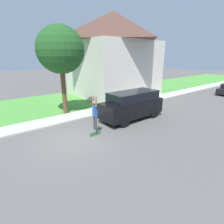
{
  "coord_description": "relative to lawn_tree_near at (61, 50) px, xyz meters",
  "views": [
    {
      "loc": [
        8.68,
        -4.02,
        4.64
      ],
      "look_at": [
        -0.0,
        2.86,
        1.09
      ],
      "focal_mm": 28.0,
      "sensor_mm": 36.0,
      "label": 1
    }
  ],
  "objects": [
    {
      "name": "sidewalk",
      "position": [
        1.05,
        4.42,
        -5.02
      ],
      "size": [
        1.8,
        80.0,
        0.1
      ],
      "color": "#ADA89E",
      "rests_on": "ground_plane"
    },
    {
      "name": "skateboarder",
      "position": [
        5.04,
        -0.33,
        -3.6
      ],
      "size": [
        0.41,
        0.24,
        2.06
      ],
      "color": "#38383D",
      "rests_on": "ground_plane"
    },
    {
      "name": "house",
      "position": [
        -3.84,
        8.19,
        -0.08
      ],
      "size": [
        9.01,
        9.63,
        9.43
      ],
      "color": "beige",
      "rests_on": "lawn"
    },
    {
      "name": "skateboard",
      "position": [
        5.03,
        -0.34,
        -4.92
      ],
      "size": [
        0.11,
        0.81,
        0.25
      ],
      "color": "#337F3D",
      "rests_on": "ground_plane"
    },
    {
      "name": "suv_parked",
      "position": [
        4.26,
        3.54,
        -3.94
      ],
      "size": [
        2.05,
        5.07,
        2.13
      ],
      "color": "black",
      "rests_on": "ground_plane"
    },
    {
      "name": "lawn_tree_near",
      "position": [
        0.0,
        0.0,
        0.0
      ],
      "size": [
        3.58,
        3.58,
        6.81
      ],
      "color": "brown",
      "rests_on": "lawn"
    },
    {
      "name": "lawn",
      "position": [
        -3.35,
        4.42,
        -5.03
      ],
      "size": [
        10.0,
        80.0,
        0.08
      ],
      "color": "#478E38",
      "rests_on": "ground_plane"
    },
    {
      "name": "ground_plane",
      "position": [
        4.65,
        -1.58,
        -5.07
      ],
      "size": [
        120.0,
        120.0,
        0.0
      ],
      "primitive_type": "plane",
      "color": "#54514F"
    }
  ]
}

